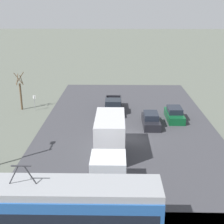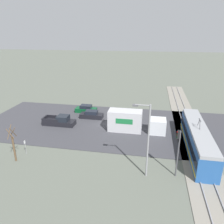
# 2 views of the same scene
# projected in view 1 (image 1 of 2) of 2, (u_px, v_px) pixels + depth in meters

# --- Properties ---
(ground_plane) EXTENTS (320.00, 320.00, 0.00)m
(ground_plane) POSITION_uv_depth(u_px,v_px,m) (128.00, 139.00, 31.45)
(ground_plane) COLOR #565B51
(road_surface) EXTENTS (19.05, 44.79, 0.08)m
(road_surface) POSITION_uv_depth(u_px,v_px,m) (128.00, 139.00, 31.44)
(road_surface) COLOR #38383D
(road_surface) RESTS_ON ground
(light_rail_tram) EXTENTS (15.32, 2.59, 4.51)m
(light_rail_tram) POSITION_uv_depth(u_px,v_px,m) (26.00, 210.00, 17.69)
(light_rail_tram) COLOR #235193
(light_rail_tram) RESTS_ON ground
(box_truck) EXTENTS (2.58, 9.41, 3.49)m
(box_truck) POSITION_uv_depth(u_px,v_px,m) (110.00, 143.00, 26.48)
(box_truck) COLOR silver
(box_truck) RESTS_ON ground
(pickup_truck) EXTENTS (2.08, 5.68, 1.78)m
(pickup_truck) POSITION_uv_depth(u_px,v_px,m) (113.00, 107.00, 39.07)
(pickup_truck) COLOR black
(pickup_truck) RESTS_ON ground
(sedan_car_0) EXTENTS (1.83, 4.31, 1.50)m
(sedan_car_0) POSITION_uv_depth(u_px,v_px,m) (174.00, 114.00, 36.43)
(sedan_car_0) COLOR #0C4723
(sedan_car_0) RESTS_ON ground
(sedan_car_1) EXTENTS (1.78, 4.36, 1.48)m
(sedan_car_1) POSITION_uv_depth(u_px,v_px,m) (151.00, 120.00, 34.59)
(sedan_car_1) COLOR black
(sedan_car_1) RESTS_ON ground
(street_tree) EXTENTS (1.16, 0.96, 4.89)m
(street_tree) POSITION_uv_depth(u_px,v_px,m) (21.00, 93.00, 39.72)
(street_tree) COLOR brown
(street_tree) RESTS_ON ground
(no_parking_sign) EXTENTS (0.32, 0.08, 2.01)m
(no_parking_sign) POSITION_uv_depth(u_px,v_px,m) (34.00, 101.00, 39.64)
(no_parking_sign) COLOR gray
(no_parking_sign) RESTS_ON ground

